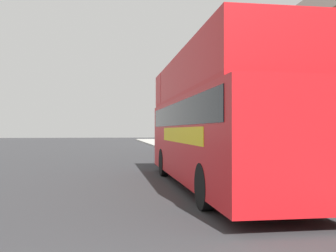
% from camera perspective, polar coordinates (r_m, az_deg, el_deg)
% --- Properties ---
extents(ground_plane, '(144.00, 144.00, 0.00)m').
position_cam_1_polar(ground_plane, '(23.94, -9.27, -4.98)').
color(ground_plane, '#333335').
extents(sidewalk, '(3.48, 108.00, 0.14)m').
position_cam_1_polar(sidewalk, '(21.98, 9.21, -5.19)').
color(sidewalk, '#ADAAA3').
rests_on(sidewalk, ground_plane).
extents(brick_terrace_rear, '(6.00, 23.29, 9.59)m').
position_cam_1_polar(brick_terrace_rear, '(24.71, 19.18, 6.33)').
color(brick_terrace_rear, brown).
rests_on(brick_terrace_rear, ground_plane).
extents(tour_bus, '(2.52, 11.33, 4.15)m').
position_cam_1_polar(tour_bus, '(12.63, 6.54, -0.54)').
color(tour_bus, red).
rests_on(tour_bus, ground_plane).
extents(parked_car_ahead_of_bus, '(2.05, 4.30, 1.55)m').
position_cam_1_polar(parked_car_ahead_of_bus, '(20.49, 2.08, -3.68)').
color(parked_car_ahead_of_bus, navy).
rests_on(parked_car_ahead_of_bus, ground_plane).
extents(lamp_post_second, '(0.35, 0.35, 4.92)m').
position_cam_1_polar(lamp_post_second, '(17.02, 9.93, 5.09)').
color(lamp_post_second, black).
rests_on(lamp_post_second, sidewalk).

